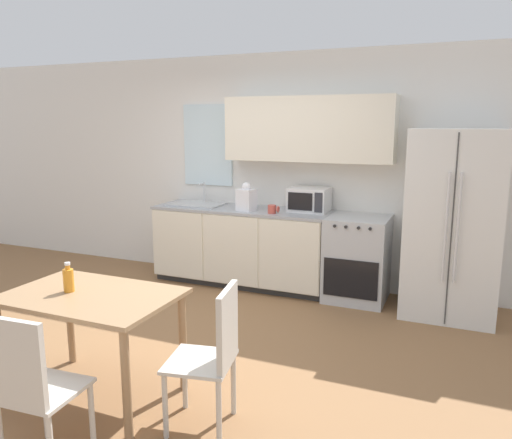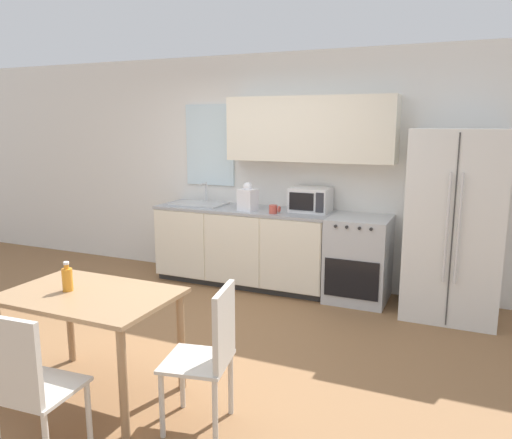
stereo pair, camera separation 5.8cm
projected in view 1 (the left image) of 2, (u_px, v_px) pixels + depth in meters
ground_plane at (185, 342)px, 4.42m from camera, size 12.00×12.00×0.00m
wall_back at (275, 163)px, 5.92m from camera, size 12.00×0.38×2.70m
kitchen_counter at (242, 246)px, 5.93m from camera, size 2.11×0.66×0.92m
oven_range at (357, 259)px, 5.41m from camera, size 0.64×0.66×0.92m
refrigerator at (453, 224)px, 4.91m from camera, size 0.88×0.80×1.85m
kitchen_sink at (197, 204)px, 6.08m from camera, size 0.62×0.45×0.25m
microwave at (309, 199)px, 5.62m from camera, size 0.43×0.36×0.27m
coffee_mug at (273, 209)px, 5.50m from camera, size 0.13×0.09×0.09m
grocery_bag_0 at (246, 198)px, 5.66m from camera, size 0.22×0.20×0.32m
dining_table at (92, 309)px, 3.44m from camera, size 1.16×0.77×0.76m
dining_chair_near at (30, 383)px, 2.68m from camera, size 0.43×0.43×0.93m
dining_chair_side at (215, 349)px, 3.08m from camera, size 0.47×0.47×0.93m
drink_bottle at (69, 280)px, 3.45m from camera, size 0.07×0.07×0.21m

